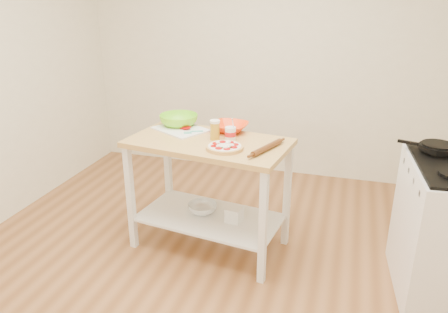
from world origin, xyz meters
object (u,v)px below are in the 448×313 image
at_px(pizza, 225,147).
at_px(rolling_pin, 267,148).
at_px(yogurt_tub, 230,134).
at_px(spatula, 193,132).
at_px(prep_island, 209,171).
at_px(cutting_board, 181,129).
at_px(beer_pint, 215,130).
at_px(orange_bowl, 230,127).
at_px(skillet, 437,147).
at_px(green_bowl, 179,120).
at_px(shelf_glass_bowl, 203,208).
at_px(shelf_bin, 234,215).
at_px(knife, 178,123).

bearing_deg(pizza, rolling_pin, 11.01).
distance_m(yogurt_tub, rolling_pin, 0.34).
distance_m(spatula, rolling_pin, 0.66).
height_order(prep_island, spatula, spatula).
relative_size(cutting_board, yogurt_tub, 2.79).
relative_size(beer_pint, rolling_pin, 0.43).
distance_m(pizza, beer_pint, 0.23).
bearing_deg(orange_bowl, skillet, -6.21).
bearing_deg(cutting_board, skillet, 26.03).
relative_size(skillet, green_bowl, 1.17).
xyz_separation_m(pizza, green_bowl, (-0.52, 0.42, 0.03)).
height_order(prep_island, rolling_pin, rolling_pin).
bearing_deg(rolling_pin, shelf_glass_bowl, 165.98).
relative_size(rolling_pin, shelf_bin, 3.01).
height_order(prep_island, yogurt_tub, yogurt_tub).
height_order(knife, shelf_glass_bowl, knife).
bearing_deg(yogurt_tub, beer_pint, -168.35).
bearing_deg(yogurt_tub, rolling_pin, -25.30).
height_order(pizza, spatula, pizza).
distance_m(pizza, orange_bowl, 0.41).
xyz_separation_m(pizza, shelf_bin, (0.04, 0.12, -0.60)).
bearing_deg(shelf_bin, orange_bowl, 113.13).
distance_m(skillet, shelf_bin, 1.51).
relative_size(skillet, yogurt_tub, 2.06).
distance_m(green_bowl, rolling_pin, 0.88).
height_order(pizza, shelf_bin, pizza).
relative_size(prep_island, spatula, 9.13).
xyz_separation_m(green_bowl, beer_pint, (0.39, -0.24, 0.03)).
bearing_deg(yogurt_tub, skillet, 1.60).
relative_size(knife, green_bowl, 0.87).
bearing_deg(spatula, rolling_pin, -39.83).
bearing_deg(shelf_bin, shelf_glass_bowl, 167.06).
height_order(skillet, pizza, skillet).
height_order(orange_bowl, shelf_glass_bowl, orange_bowl).
distance_m(pizza, rolling_pin, 0.30).
height_order(prep_island, cutting_board, cutting_board).
relative_size(pizza, beer_pint, 1.78).
distance_m(beer_pint, shelf_bin, 0.68).
xyz_separation_m(cutting_board, shelf_bin, (0.50, -0.20, -0.59)).
bearing_deg(shelf_glass_bowl, yogurt_tub, 2.84).
bearing_deg(cutting_board, yogurt_tub, 12.79).
height_order(prep_island, pizza, pizza).
bearing_deg(shelf_glass_bowl, orange_bowl, 51.92).
relative_size(spatula, shelf_bin, 1.20).
relative_size(knife, shelf_glass_bowl, 1.14).
height_order(knife, green_bowl, green_bowl).
bearing_deg(green_bowl, knife, 121.44).
xyz_separation_m(knife, beer_pint, (0.41, -0.27, 0.06)).
bearing_deg(spatula, shelf_glass_bowl, -57.49).
xyz_separation_m(pizza, beer_pint, (-0.13, 0.18, 0.06)).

